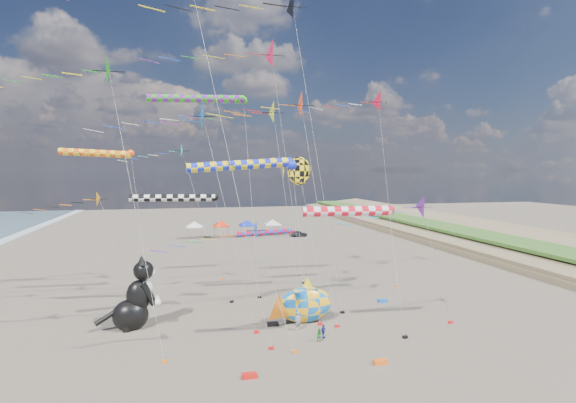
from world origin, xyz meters
The scene contains 30 objects.
ground centered at (0.00, 0.00, 0.00)m, with size 260.00×260.00×0.00m, color brown.
delta_kite_0 centered at (-7.99, 26.81, 14.77)m, with size 9.43×1.83×16.06m.
delta_kite_1 centered at (-1.90, 14.75, 17.85)m, with size 12.49×2.26×19.31m.
delta_kite_2 centered at (-0.86, 8.48, 17.63)m, with size 12.01×2.32×19.09m.
delta_kite_4 centered at (0.29, 11.77, 26.78)m, with size 16.26×2.88×28.49m.
delta_kite_5 centered at (11.66, 19.26, 19.97)m, with size 10.94×2.40×21.46m.
delta_kite_6 centered at (-16.95, 19.84, 9.85)m, with size 9.88×1.66×11.09m.
delta_kite_7 centered at (-13.65, 4.70, 19.16)m, with size 10.35×2.26×20.58m.
delta_kite_8 centered at (9.86, 7.14, 9.72)m, with size 9.61×2.00×11.05m.
delta_kite_9 centered at (-4.94, 4.26, 8.32)m, with size 9.39×1.60×9.56m.
delta_kite_10 centered at (0.76, 19.95, 24.30)m, with size 15.13×3.20×26.13m.
delta_kite_11 centered at (-7.51, 8.70, 16.63)m, with size 11.61×2.23×18.05m.
windsock_0 centered at (-8.77, 17.42, 10.27)m, with size 9.47×0.70×10.67m.
windsock_1 centered at (-6.41, 18.33, 19.60)m, with size 10.69×0.81×20.09m.
windsock_2 centered at (-16.65, 24.99, 14.63)m, with size 8.73×0.79×15.09m.
windsock_3 centered at (3.77, 4.97, 9.88)m, with size 8.32×0.78×10.32m.
windsock_4 centered at (0.83, 22.84, 5.95)m, with size 7.74×0.61×6.31m.
windsock_5 centered at (-3.10, 11.70, 13.30)m, with size 10.54×0.84×13.76m.
angelfish_kite centered at (2.14, 14.73, 12.73)m, with size 3.74×3.02×14.15m.
cat_inflatable centered at (-12.25, 12.21, 2.95)m, with size 4.37×2.18×5.90m, color black, non-canonical shape.
fish_inflatable centered at (1.65, 10.31, 1.52)m, with size 6.27×3.33×3.92m.
person_adult centered at (0.63, 8.56, 0.76)m, with size 0.56×0.36×1.53m, color gray.
child_green centered at (1.55, 5.77, 0.53)m, with size 0.52×0.40×1.06m, color #208021.
child_blue centered at (2.10, 6.56, 0.52)m, with size 0.61×0.25×1.04m, color #1D209E.
kite_bag_0 centered at (-4.46, 1.21, 0.15)m, with size 0.90×0.44×0.30m, color red.
kite_bag_1 centered at (-1.18, 10.08, 0.15)m, with size 0.90×0.44×0.30m, color black.
kite_bag_2 centered at (4.33, 1.16, 0.15)m, with size 0.90×0.44×0.30m, color #F65E14.
kite_bag_3 centered at (10.61, 14.07, 0.15)m, with size 0.90×0.44×0.30m, color blue.
tent_row centered at (1.50, 60.00, 3.15)m, with size 19.20×4.20×3.80m.
parked_car centered at (13.73, 58.00, 0.59)m, with size 1.40×3.48×1.19m, color #26262D.
Camera 1 is at (-8.43, -25.65, 12.90)m, focal length 28.00 mm.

